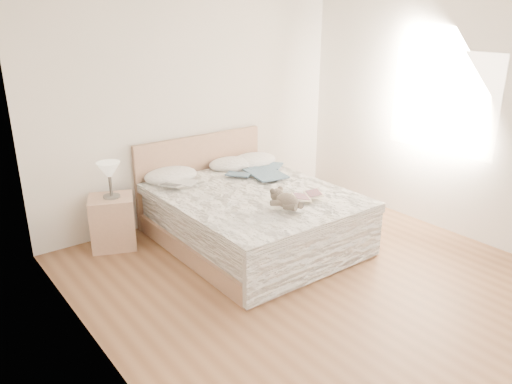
% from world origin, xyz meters
% --- Properties ---
extents(floor, '(4.00, 4.50, 0.00)m').
position_xyz_m(floor, '(0.00, 0.00, 0.00)').
color(floor, brown).
rests_on(floor, ground).
extents(wall_back, '(4.00, 0.02, 2.70)m').
position_xyz_m(wall_back, '(0.00, 2.25, 1.35)').
color(wall_back, white).
rests_on(wall_back, ground).
extents(wall_left, '(0.02, 4.50, 2.70)m').
position_xyz_m(wall_left, '(-2.00, 0.00, 1.35)').
color(wall_left, white).
rests_on(wall_left, ground).
extents(wall_right, '(0.02, 4.50, 2.70)m').
position_xyz_m(wall_right, '(2.00, 0.00, 1.35)').
color(wall_right, white).
rests_on(wall_right, ground).
extents(window, '(0.02, 1.30, 1.10)m').
position_xyz_m(window, '(1.99, 0.30, 1.45)').
color(window, white).
rests_on(window, wall_right).
extents(bed, '(1.72, 2.14, 1.00)m').
position_xyz_m(bed, '(0.00, 1.19, 0.31)').
color(bed, '#A47F63').
rests_on(bed, floor).
extents(nightstand, '(0.57, 0.54, 0.56)m').
position_xyz_m(nightstand, '(-1.23, 1.97, 0.28)').
color(nightstand, tan).
rests_on(nightstand, floor).
extents(table_lamp, '(0.28, 0.28, 0.38)m').
position_xyz_m(table_lamp, '(-1.22, 1.96, 0.83)').
color(table_lamp, '#514D47').
rests_on(table_lamp, nightstand).
extents(pillow_left, '(0.66, 0.50, 0.18)m').
position_xyz_m(pillow_left, '(-0.49, 2.02, 0.64)').
color(pillow_left, white).
rests_on(pillow_left, bed).
extents(pillow_middle, '(0.68, 0.58, 0.17)m').
position_xyz_m(pillow_middle, '(0.32, 1.97, 0.64)').
color(pillow_middle, white).
rests_on(pillow_middle, bed).
extents(pillow_right, '(0.62, 0.44, 0.18)m').
position_xyz_m(pillow_right, '(0.60, 1.92, 0.64)').
color(pillow_right, white).
rests_on(pillow_right, bed).
extents(blouse, '(0.64, 0.67, 0.02)m').
position_xyz_m(blouse, '(0.43, 1.46, 0.63)').
color(blouse, '#3C586F').
rests_on(blouse, bed).
extents(photo_book, '(0.43, 0.39, 0.03)m').
position_xyz_m(photo_book, '(-0.56, 1.73, 0.63)').
color(photo_book, silver).
rests_on(photo_book, bed).
extents(childrens_book, '(0.40, 0.36, 0.02)m').
position_xyz_m(childrens_book, '(0.30, 0.62, 0.63)').
color(childrens_book, '#F8E8C9').
rests_on(childrens_book, bed).
extents(teddy_bear, '(0.26, 0.34, 0.17)m').
position_xyz_m(teddy_bear, '(-0.08, 0.48, 0.65)').
color(teddy_bear, brown).
rests_on(teddy_bear, bed).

